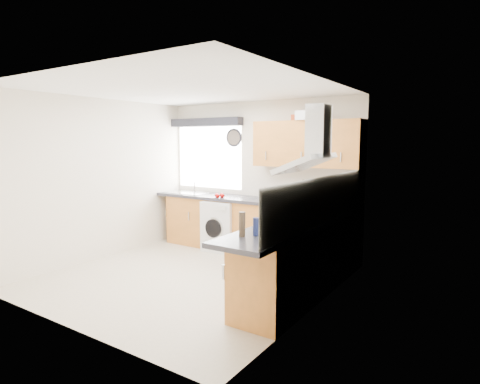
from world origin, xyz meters
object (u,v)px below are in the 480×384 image
Objects in this scene: oven at (301,259)px; upper_cabinets at (307,144)px; extractor_hood at (312,147)px; washing_machine at (223,225)px.

upper_cabinets is (-0.55, 1.32, 1.38)m from oven.
upper_cabinets is (-0.65, 1.33, 0.03)m from extractor_hood.
upper_cabinets is 1.98m from washing_machine.
upper_cabinets is at bearing 112.54° from oven.
washing_machine is (-2.05, 1.10, -1.35)m from extractor_hood.
washing_machine is at bearing 151.82° from extractor_hood.
upper_cabinets reaches higher than washing_machine.
upper_cabinets is at bearing 4.61° from washing_machine.
upper_cabinets is at bearing 116.13° from extractor_hood.
oven is at bearing 180.00° from extractor_hood.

